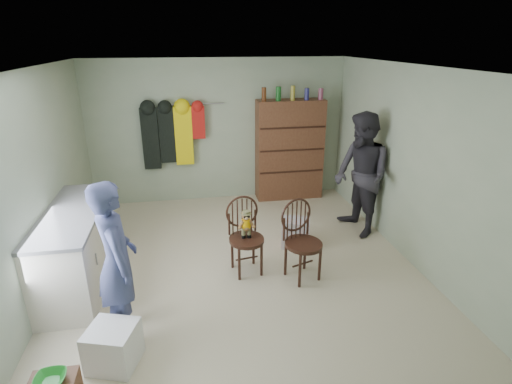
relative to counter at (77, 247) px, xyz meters
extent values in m
plane|color=beige|center=(1.95, 0.00, -0.47)|extent=(5.00, 5.00, 0.00)
plane|color=#A7B597|center=(1.95, 2.50, 0.78)|extent=(4.50, 0.00, 4.50)
plane|color=#A7B597|center=(-0.30, 0.00, 0.78)|extent=(0.00, 5.00, 5.00)
plane|color=#A7B597|center=(4.20, 0.00, 0.78)|extent=(0.00, 5.00, 5.00)
plane|color=white|center=(1.95, 0.00, 2.03)|extent=(5.00, 5.00, 0.00)
cube|color=silver|center=(0.00, 0.00, -0.02)|extent=(0.60, 1.80, 0.90)
cube|color=slate|center=(0.00, 0.00, 0.45)|extent=(0.64, 1.86, 0.04)
cylinder|color=#99999E|center=(0.31, -0.45, 0.07)|extent=(0.02, 0.02, 0.14)
cylinder|color=#99999E|center=(0.31, 0.45, 0.07)|extent=(0.02, 0.02, 0.14)
imported|color=green|center=(0.28, -2.08, 0.03)|extent=(0.22, 0.22, 0.05)
cube|color=white|center=(0.59, -1.46, -0.28)|extent=(0.51, 0.50, 0.39)
cylinder|color=#381D13|center=(2.02, -0.14, -0.02)|extent=(0.50, 0.50, 0.04)
cylinder|color=#381D13|center=(1.90, -0.31, -0.25)|extent=(0.03, 0.03, 0.43)
cylinder|color=#381D13|center=(2.18, -0.26, -0.25)|extent=(0.03, 0.03, 0.43)
cylinder|color=#381D13|center=(1.85, -0.01, -0.25)|extent=(0.03, 0.03, 0.43)
cylinder|color=#381D13|center=(2.14, 0.03, -0.25)|extent=(0.03, 0.03, 0.43)
torus|color=#381D13|center=(1.99, 0.03, 0.30)|extent=(0.42, 0.10, 0.42)
cylinder|color=#381D13|center=(1.82, -0.01, 0.15)|extent=(0.03, 0.03, 0.29)
cylinder|color=#381D13|center=(2.16, 0.05, 0.15)|extent=(0.03, 0.03, 0.29)
cylinder|color=#F6B107|center=(2.02, -0.12, 0.20)|extent=(0.11, 0.11, 0.11)
cylinder|color=#475128|center=(2.02, -0.12, 0.09)|extent=(0.07, 0.07, 0.17)
sphere|color=#9E7042|center=(2.02, -0.12, 0.30)|extent=(0.10, 0.10, 0.10)
cylinder|color=#475128|center=(2.02, -0.12, 0.35)|extent=(0.09, 0.09, 0.03)
cube|color=black|center=(2.02, -0.17, 0.31)|extent=(0.07, 0.01, 0.02)
cylinder|color=#381D13|center=(2.68, -0.40, 0.00)|extent=(0.57, 0.57, 0.04)
cylinder|color=#381D13|center=(2.58, -0.59, -0.25)|extent=(0.04, 0.04, 0.44)
cylinder|color=#381D13|center=(2.86, -0.49, -0.25)|extent=(0.04, 0.04, 0.44)
cylinder|color=#381D13|center=(2.48, -0.30, -0.25)|extent=(0.04, 0.04, 0.44)
cylinder|color=#381D13|center=(2.76, -0.20, -0.25)|extent=(0.04, 0.04, 0.44)
torus|color=#381D13|center=(2.62, -0.23, 0.31)|extent=(0.42, 0.17, 0.43)
cylinder|color=#381D13|center=(2.45, -0.30, 0.17)|extent=(0.03, 0.03, 0.30)
cylinder|color=#381D13|center=(2.79, -0.18, 0.17)|extent=(0.03, 0.03, 0.30)
cube|color=#E57672|center=(2.81, 0.41, -0.27)|extent=(0.46, 0.41, 0.41)
imported|color=#414878|center=(0.63, -1.03, 0.34)|extent=(0.55, 0.68, 1.63)
imported|color=#2D2B33|center=(3.85, 0.67, 0.45)|extent=(0.82, 0.99, 1.84)
cube|color=brown|center=(3.20, 2.30, 0.43)|extent=(1.20, 0.38, 1.80)
cube|color=#381D13|center=(3.20, 2.11, 0.08)|extent=(1.16, 0.02, 0.03)
cube|color=#381D13|center=(3.20, 2.11, 0.48)|extent=(1.16, 0.02, 0.03)
cube|color=#381D13|center=(3.20, 2.11, 0.88)|extent=(1.16, 0.02, 0.03)
cylinder|color=#592D14|center=(2.70, 2.20, 1.44)|extent=(0.08, 0.08, 0.23)
cylinder|color=#19591E|center=(2.95, 2.20, 1.45)|extent=(0.09, 0.09, 0.24)
cylinder|color=#A59933|center=(3.20, 2.20, 1.45)|extent=(0.07, 0.07, 0.25)
cylinder|color=navy|center=(3.45, 2.20, 1.43)|extent=(0.08, 0.08, 0.20)
cylinder|color=#8C3F59|center=(3.70, 2.20, 1.42)|extent=(0.09, 0.09, 0.19)
cylinder|color=#99999E|center=(1.55, 2.44, 1.28)|extent=(1.00, 0.02, 0.02)
cube|color=black|center=(0.77, 2.38, 0.72)|extent=(0.28, 0.10, 1.05)
cube|color=black|center=(1.05, 2.38, 0.77)|extent=(0.26, 0.10, 0.95)
cube|color=yellow|center=(1.33, 2.38, 0.75)|extent=(0.30, 0.10, 1.00)
cube|color=red|center=(1.59, 2.38, 0.97)|extent=(0.22, 0.10, 0.55)
camera|label=1|loc=(1.34, -4.50, 2.32)|focal=28.00mm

